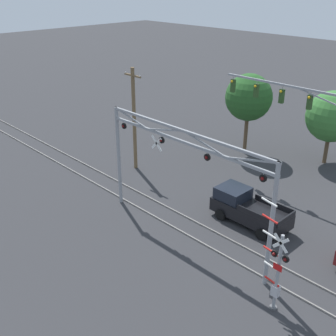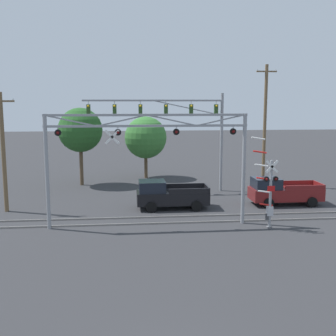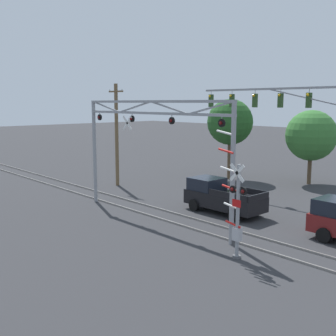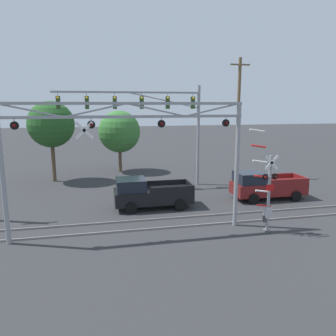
{
  "view_description": "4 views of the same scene",
  "coord_description": "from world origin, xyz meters",
  "px_view_note": "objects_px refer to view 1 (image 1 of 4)",
  "views": [
    {
      "loc": [
        14.59,
        -0.15,
        14.23
      ],
      "look_at": [
        -2.37,
        16.27,
        3.35
      ],
      "focal_mm": 45.0,
      "sensor_mm": 36.0,
      "label": 1
    },
    {
      "loc": [
        -1.25,
        -9.47,
        7.42
      ],
      "look_at": [
        1.56,
        18.55,
        2.98
      ],
      "focal_mm": 45.0,
      "sensor_mm": 36.0,
      "label": 2
    },
    {
      "loc": [
        17.96,
        0.1,
        6.62
      ],
      "look_at": [
        2.46,
        14.19,
        3.35
      ],
      "focal_mm": 45.0,
      "sensor_mm": 36.0,
      "label": 3
    },
    {
      "loc": [
        -1.43,
        -1.0,
        6.63
      ],
      "look_at": [
        2.15,
        15.62,
        3.31
      ],
      "focal_mm": 35.0,
      "sensor_mm": 36.0,
      "label": 4
    }
  ],
  "objects_px": {
    "pickup_truck_lead": "(247,208)",
    "utility_pole_left": "(134,118)",
    "crossing_signal_mast": "(276,272)",
    "background_tree_beyond_span": "(332,117)",
    "traffic_signal_span": "(326,120)",
    "background_tree_far_left_verge": "(249,98)",
    "crossing_gantry": "(183,164)"
  },
  "relations": [
    {
      "from": "pickup_truck_lead",
      "to": "utility_pole_left",
      "type": "bearing_deg",
      "value": 178.65
    },
    {
      "from": "crossing_signal_mast",
      "to": "background_tree_beyond_span",
      "type": "bearing_deg",
      "value": 110.06
    },
    {
      "from": "crossing_signal_mast",
      "to": "background_tree_beyond_span",
      "type": "height_order",
      "value": "background_tree_beyond_span"
    },
    {
      "from": "traffic_signal_span",
      "to": "utility_pole_left",
      "type": "relative_size",
      "value": 1.42
    },
    {
      "from": "utility_pole_left",
      "to": "background_tree_far_left_verge",
      "type": "distance_m",
      "value": 9.87
    },
    {
      "from": "traffic_signal_span",
      "to": "background_tree_far_left_verge",
      "type": "height_order",
      "value": "traffic_signal_span"
    },
    {
      "from": "background_tree_beyond_span",
      "to": "traffic_signal_span",
      "type": "bearing_deg",
      "value": -68.86
    },
    {
      "from": "traffic_signal_span",
      "to": "crossing_gantry",
      "type": "bearing_deg",
      "value": -108.83
    },
    {
      "from": "utility_pole_left",
      "to": "pickup_truck_lead",
      "type": "bearing_deg",
      "value": -1.35
    },
    {
      "from": "crossing_gantry",
      "to": "background_tree_far_left_verge",
      "type": "relative_size",
      "value": 1.72
    },
    {
      "from": "pickup_truck_lead",
      "to": "background_tree_beyond_span",
      "type": "relative_size",
      "value": 0.83
    },
    {
      "from": "crossing_signal_mast",
      "to": "pickup_truck_lead",
      "type": "xyz_separation_m",
      "value": [
        -5.38,
        5.31,
        -1.07
      ]
    },
    {
      "from": "background_tree_beyond_span",
      "to": "background_tree_far_left_verge",
      "type": "distance_m",
      "value": 6.72
    },
    {
      "from": "crossing_gantry",
      "to": "utility_pole_left",
      "type": "height_order",
      "value": "utility_pole_left"
    },
    {
      "from": "crossing_signal_mast",
      "to": "traffic_signal_span",
      "type": "bearing_deg",
      "value": 109.39
    },
    {
      "from": "background_tree_far_left_verge",
      "to": "pickup_truck_lead",
      "type": "bearing_deg",
      "value": -52.87
    },
    {
      "from": "crossing_gantry",
      "to": "pickup_truck_lead",
      "type": "height_order",
      "value": "crossing_gantry"
    },
    {
      "from": "background_tree_beyond_span",
      "to": "background_tree_far_left_verge",
      "type": "height_order",
      "value": "background_tree_far_left_verge"
    },
    {
      "from": "traffic_signal_span",
      "to": "background_tree_beyond_span",
      "type": "xyz_separation_m",
      "value": [
        -2.59,
        6.69,
        -1.89
      ]
    },
    {
      "from": "crossing_gantry",
      "to": "crossing_signal_mast",
      "type": "relative_size",
      "value": 2.18
    },
    {
      "from": "traffic_signal_span",
      "to": "background_tree_beyond_span",
      "type": "height_order",
      "value": "traffic_signal_span"
    },
    {
      "from": "background_tree_far_left_verge",
      "to": "background_tree_beyond_span",
      "type": "bearing_deg",
      "value": 26.88
    },
    {
      "from": "background_tree_beyond_span",
      "to": "background_tree_far_left_verge",
      "type": "xyz_separation_m",
      "value": [
        -5.93,
        -3.01,
        0.96
      ]
    },
    {
      "from": "background_tree_far_left_verge",
      "to": "crossing_signal_mast",
      "type": "bearing_deg",
      "value": -49.61
    },
    {
      "from": "crossing_signal_mast",
      "to": "background_tree_far_left_verge",
      "type": "xyz_separation_m",
      "value": [
        -12.32,
        14.48,
        2.9
      ]
    },
    {
      "from": "crossing_gantry",
      "to": "background_tree_far_left_verge",
      "type": "height_order",
      "value": "background_tree_far_left_verge"
    },
    {
      "from": "utility_pole_left",
      "to": "background_tree_far_left_verge",
      "type": "relative_size",
      "value": 1.17
    },
    {
      "from": "utility_pole_left",
      "to": "background_tree_far_left_verge",
      "type": "bearing_deg",
      "value": 64.84
    },
    {
      "from": "pickup_truck_lead",
      "to": "background_tree_beyond_span",
      "type": "xyz_separation_m",
      "value": [
        -1.01,
        12.17,
        3.01
      ]
    },
    {
      "from": "pickup_truck_lead",
      "to": "background_tree_far_left_verge",
      "type": "height_order",
      "value": "background_tree_far_left_verge"
    },
    {
      "from": "crossing_signal_mast",
      "to": "utility_pole_left",
      "type": "xyz_separation_m",
      "value": [
        -16.5,
        5.58,
        2.14
      ]
    },
    {
      "from": "pickup_truck_lead",
      "to": "background_tree_beyond_span",
      "type": "distance_m",
      "value": 12.58
    }
  ]
}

